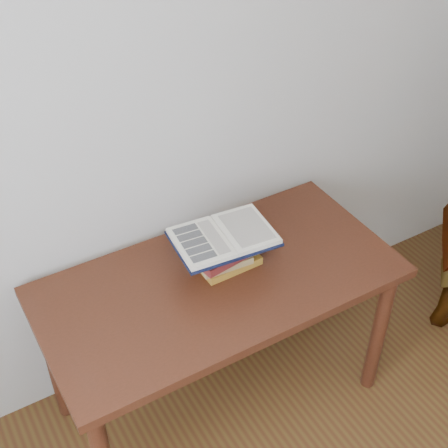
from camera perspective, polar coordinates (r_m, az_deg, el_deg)
desk at (r=2.32m, az=-0.42°, el=-6.76°), size 1.30×0.65×0.70m
book_stack at (r=2.26m, az=-0.04°, el=-2.51°), size 0.26×0.20×0.12m
open_book at (r=2.21m, az=-0.03°, el=-1.16°), size 0.38×0.28×0.03m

